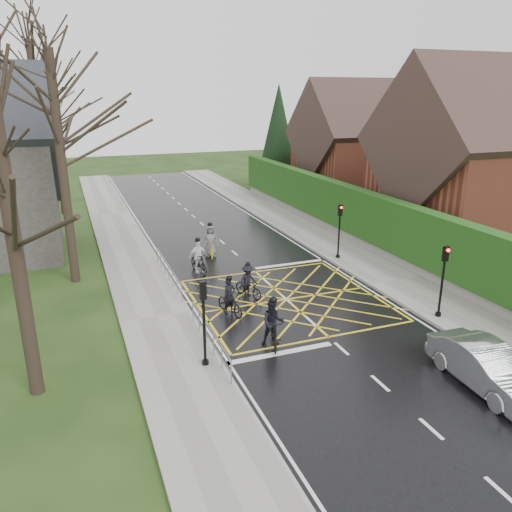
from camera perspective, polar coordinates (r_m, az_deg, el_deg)
ground at (r=23.15m, az=3.49°, el=-4.99°), size 120.00×120.00×0.00m
road at (r=23.15m, az=3.49°, el=-4.97°), size 9.00×80.00×0.01m
sidewalk_right at (r=26.03m, az=15.64°, el=-2.80°), size 3.00×80.00×0.15m
sidewalk_left at (r=21.54m, az=-11.33°, el=-6.96°), size 3.00×80.00×0.15m
stone_wall at (r=31.56m, az=11.89°, el=1.68°), size 0.50×38.00×0.70m
hedge at (r=31.12m, az=12.10°, el=4.77°), size 0.90×38.00×2.80m
house_near at (r=33.52m, az=24.55°, el=9.07°), size 11.80×9.80×11.30m
house_far at (r=44.46m, az=11.60°, el=11.69°), size 9.80×8.80×10.30m
conifer at (r=49.59m, az=2.56°, el=13.39°), size 4.60×4.60×10.00m
tree_front at (r=15.65m, az=-26.65°, el=6.62°), size 7.56×7.56×9.36m
tree_near at (r=25.38m, az=-21.83°, el=14.26°), size 9.24×9.24×11.44m
tree_mid at (r=33.37m, az=-23.78°, el=15.91°), size 10.08×10.08×12.48m
tree_far at (r=41.39m, az=-22.17°, el=14.24°), size 8.40×8.40×10.40m
railing_south at (r=18.39m, az=-5.33°, el=-8.77°), size 0.05×5.04×1.03m
railing_north at (r=25.14m, az=-10.01°, el=-1.41°), size 0.05×6.04×1.03m
traffic_light_ne at (r=28.38m, az=9.48°, el=2.73°), size 0.24×0.31×3.21m
traffic_light_se at (r=21.92m, az=20.51°, el=-2.85°), size 0.24×0.31×3.21m
traffic_light_sw at (r=17.03m, az=-5.96°, el=-7.79°), size 0.24×0.31×3.21m
cyclist_rear at (r=21.50m, az=-2.99°, el=-5.22°), size 1.10×1.89×1.74m
cyclist_back at (r=18.84m, az=2.02°, el=-8.15°), size 1.13×2.04×1.96m
cyclist_mid at (r=23.23m, az=-0.89°, el=-3.22°), size 1.23×1.84×1.69m
cyclist_front at (r=26.40m, az=-6.59°, el=-0.46°), size 1.10×2.00×1.94m
cyclist_lead at (r=29.03m, az=-5.19°, el=1.30°), size 1.12×2.20×2.03m
car at (r=17.98m, az=24.85°, el=-11.44°), size 1.73×4.40×1.43m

